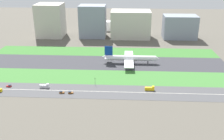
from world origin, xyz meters
TOP-DOWN VIEW (x-y plane):
  - ground_plane at (0.00, 0.00)m, footprint 800.00×800.00m
  - runway at (0.00, 0.00)m, footprint 280.00×46.00m
  - grass_median_north at (0.00, 41.00)m, footprint 280.00×36.00m
  - grass_median_south at (0.00, -41.00)m, footprint 280.00×36.00m
  - highway at (0.00, -73.00)m, footprint 280.00×28.00m
  - highway_centerline at (0.00, -73.00)m, footprint 266.00×0.50m
  - airliner at (30.27, 0.00)m, footprint 65.00×56.00m
  - truck_1 at (48.32, -68.00)m, footprint 8.40×2.50m
  - car_0 at (-80.18, -68.00)m, footprint 4.40×1.80m
  - truck_2 at (-46.98, -68.00)m, footprint 8.40×2.50m
  - car_2 at (-29.00, -78.00)m, footprint 4.40×1.80m
  - car_1 at (-21.18, -78.00)m, footprint 4.40×1.80m
  - traffic_light at (-1.67, -60.01)m, footprint 0.36×0.50m
  - terminal_building at (-90.00, 114.00)m, footprint 39.41×37.92m
  - hangar_building at (-24.84, 114.00)m, footprint 39.44×30.12m
  - office_tower at (32.73, 114.00)m, footprint 58.94×36.75m
  - cargo_warehouse at (106.80, 114.00)m, footprint 49.36×30.36m
  - fuel_tank_west at (-5.16, 159.00)m, footprint 17.65×17.65m

SIDE VIEW (x-z plane):
  - ground_plane at x=0.00m, z-range 0.00..0.00m
  - runway at x=0.00m, z-range 0.00..0.10m
  - grass_median_north at x=0.00m, z-range 0.00..0.10m
  - grass_median_south at x=0.00m, z-range 0.00..0.10m
  - highway at x=0.00m, z-range 0.00..0.10m
  - highway_centerline at x=0.00m, z-range 0.10..0.11m
  - car_0 at x=-80.18m, z-range -0.08..1.92m
  - car_2 at x=-29.00m, z-range -0.08..1.92m
  - car_1 at x=-21.18m, z-range -0.08..1.92m
  - truck_1 at x=48.32m, z-range -0.33..3.67m
  - truck_2 at x=-46.98m, z-range -0.33..3.67m
  - traffic_light at x=-1.67m, z-range 0.69..7.89m
  - airliner at x=30.27m, z-range -3.62..16.08m
  - fuel_tank_west at x=-5.16m, z-range 0.00..15.63m
  - cargo_warehouse at x=106.80m, z-range 0.00..34.41m
  - office_tower at x=32.73m, z-range 0.00..40.74m
  - hangar_building at x=-24.84m, z-range 0.00..48.28m
  - terminal_building at x=-90.00m, z-range 0.00..49.93m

